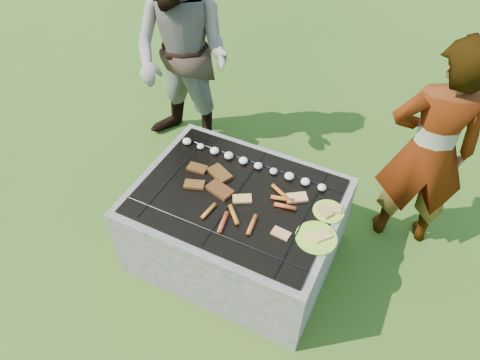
% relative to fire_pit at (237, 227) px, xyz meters
% --- Properties ---
extents(lawn, '(60.00, 60.00, 0.00)m').
position_rel_fire_pit_xyz_m(lawn, '(0.00, 0.00, -0.28)').
color(lawn, '#244B12').
rests_on(lawn, ground).
extents(fire_pit, '(1.30, 1.00, 0.62)m').
position_rel_fire_pit_xyz_m(fire_pit, '(0.00, 0.00, 0.00)').
color(fire_pit, '#A49B91').
rests_on(fire_pit, ground).
extents(mushrooms, '(1.06, 0.06, 0.04)m').
position_rel_fire_pit_xyz_m(mushrooms, '(-0.04, 0.28, 0.35)').
color(mushrooms, beige).
rests_on(mushrooms, fire_pit).
extents(pork_slabs, '(0.39, 0.29, 0.02)m').
position_rel_fire_pit_xyz_m(pork_slabs, '(-0.20, 0.04, 0.34)').
color(pork_slabs, brown).
rests_on(pork_slabs, fire_pit).
extents(sausages, '(0.49, 0.50, 0.03)m').
position_rel_fire_pit_xyz_m(sausages, '(0.14, -0.09, 0.34)').
color(sausages, '#C0681F').
rests_on(sausages, fire_pit).
extents(bread_on_grate, '(0.44, 0.40, 0.02)m').
position_rel_fire_pit_xyz_m(bread_on_grate, '(0.26, 0.02, 0.34)').
color(bread_on_grate, tan).
rests_on(bread_on_grate, fire_pit).
extents(plate_far, '(0.21, 0.21, 0.03)m').
position_rel_fire_pit_xyz_m(plate_far, '(0.56, 0.13, 0.33)').
color(plate_far, '#DCFD3C').
rests_on(plate_far, fire_pit).
extents(plate_near, '(0.31, 0.31, 0.03)m').
position_rel_fire_pit_xyz_m(plate_near, '(0.56, -0.09, 0.33)').
color(plate_near, '#D1EC38').
rests_on(plate_near, fire_pit).
extents(cook, '(0.66, 0.52, 1.58)m').
position_rel_fire_pit_xyz_m(cook, '(1.00, 0.72, 0.51)').
color(cook, gray).
rests_on(cook, ground).
extents(bystander, '(0.91, 0.74, 1.76)m').
position_rel_fire_pit_xyz_m(bystander, '(-0.93, 0.90, 0.60)').
color(bystander, '#A59B8A').
rests_on(bystander, ground).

